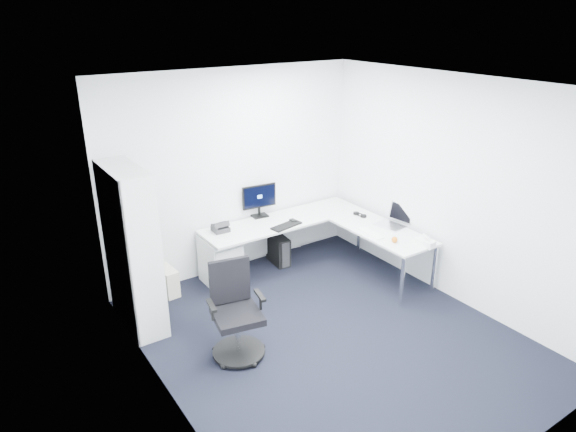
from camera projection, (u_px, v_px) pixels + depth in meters
ground at (330, 337)px, 5.63m from camera, size 4.20×4.20×0.00m
ceiling at (339, 86)px, 4.63m from camera, size 4.20×4.20×0.00m
wall_back at (234, 173)px, 6.75m from camera, size 3.60×0.02×2.70m
wall_front at (527, 321)px, 3.52m from camera, size 3.60×0.02×2.70m
wall_left at (163, 271)px, 4.20m from camera, size 0.02×4.20×2.70m
wall_right at (453, 191)px, 6.07m from camera, size 0.02×4.20×2.70m
l_desk at (298, 251)px, 6.87m from camera, size 2.34×1.31×0.68m
drawer_pedestal at (221, 261)px, 6.65m from camera, size 0.42×0.52×0.64m
bookshelf at (132, 249)px, 5.56m from camera, size 0.36×0.93×1.85m
task_chair at (237, 313)px, 5.15m from camera, size 0.66×0.66×1.01m
black_pc_tower at (278, 250)px, 7.23m from camera, size 0.23×0.43×0.41m
beige_pc_tower at (168, 281)px, 6.44m from camera, size 0.19×0.38×0.35m
power_strip at (290, 247)px, 7.74m from camera, size 0.33×0.10×0.04m
monitor at (260, 201)px, 7.01m from camera, size 0.50×0.20×0.47m
black_keyboard at (286, 226)px, 6.76m from camera, size 0.47×0.24×0.02m
mouse at (293, 221)px, 6.90m from camera, size 0.07×0.11×0.03m
desk_phone at (220, 226)px, 6.60m from camera, size 0.21×0.21×0.14m
laptop at (391, 217)px, 6.72m from camera, size 0.43×0.42×0.27m
white_keyboard at (371, 233)px, 6.55m from camera, size 0.16×0.43×0.01m
headphones at (360, 214)px, 7.11m from camera, size 0.15×0.21×0.05m
orange_fruit at (395, 240)px, 6.29m from camera, size 0.08×0.08×0.08m
tissue_box at (425, 243)px, 6.20m from camera, size 0.15×0.25×0.08m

